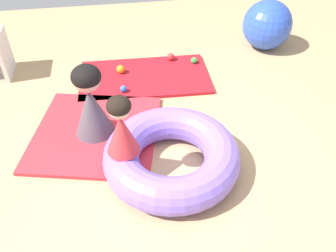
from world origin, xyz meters
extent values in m
plane|color=tan|center=(0.00, 0.00, 0.00)|extent=(8.00, 8.00, 0.00)
cube|color=#B21923|center=(-0.04, 1.53, 0.02)|extent=(1.61, 0.94, 0.04)
cube|color=red|center=(-0.64, 0.58, 0.02)|extent=(1.47, 1.48, 0.04)
torus|color=#8466E0|center=(0.04, -0.01, 0.16)|extent=(1.22, 1.22, 0.32)
cone|color=red|center=(-0.37, -0.02, 0.50)|extent=(0.35, 0.35, 0.36)
sphere|color=beige|center=(-0.37, -0.02, 0.77)|extent=(0.18, 0.18, 0.18)
ellipsoid|color=black|center=(-0.37, -0.02, 0.79)|extent=(0.20, 0.20, 0.15)
cone|color=#4C4751|center=(-0.64, 0.58, 0.29)|extent=(0.45, 0.45, 0.51)
sphere|color=#DBAD89|center=(-0.64, 0.58, 0.67)|extent=(0.25, 0.25, 0.25)
ellipsoid|color=black|center=(-0.64, 0.58, 0.69)|extent=(0.27, 0.27, 0.22)
sphere|color=yellow|center=(-0.70, 1.08, 0.07)|extent=(0.06, 0.06, 0.06)
sphere|color=green|center=(0.63, 1.73, 0.08)|extent=(0.08, 0.08, 0.08)
sphere|color=pink|center=(-0.66, 1.65, 0.08)|extent=(0.08, 0.08, 0.08)
sphere|color=blue|center=(-0.32, 1.23, 0.08)|extent=(0.08, 0.08, 0.08)
sphere|color=teal|center=(-0.27, 0.04, 0.07)|extent=(0.06, 0.06, 0.06)
sphere|color=red|center=(0.35, 1.86, 0.09)|extent=(0.10, 0.10, 0.10)
sphere|color=orange|center=(-0.32, 1.64, 0.09)|extent=(0.10, 0.10, 0.10)
sphere|color=yellow|center=(-0.38, 0.23, 0.08)|extent=(0.08, 0.08, 0.08)
sphere|color=blue|center=(1.72, 2.07, 0.33)|extent=(0.67, 0.67, 0.67)
camera|label=1|loc=(-0.34, -2.16, 2.40)|focal=37.40mm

